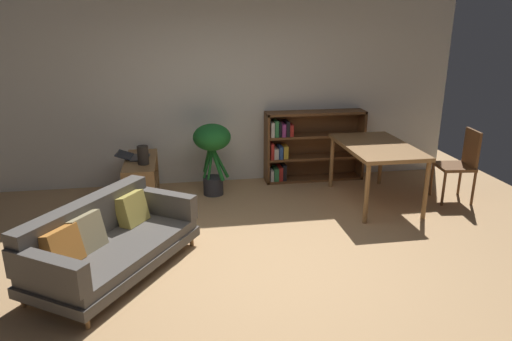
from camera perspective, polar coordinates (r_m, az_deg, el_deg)
The scene contains 10 objects.
ground_plane at distance 4.78m, azimuth 0.63°, elevation -11.46°, with size 8.16×8.16×0.00m, color tan.
back_wall_panel at distance 6.91m, azimuth -3.30°, elevation 9.63°, with size 6.80×0.10×2.70m, color silver.
fabric_couch at distance 4.74m, azimuth -17.80°, elevation -8.18°, with size 1.65×1.90×0.70m.
media_console at distance 6.41m, azimuth -13.81°, elevation -1.33°, with size 0.40×1.08×0.59m.
open_laptop at distance 6.41m, azimuth -14.66°, elevation 1.66°, with size 0.45×0.36×0.09m.
desk_speaker at distance 6.09m, azimuth -13.68°, elevation 1.84°, with size 0.14×0.14×0.24m.
potted_floor_plant at distance 6.41m, azimuth -5.39°, elevation 2.98°, with size 0.52×0.56×1.01m.
dining_table at distance 6.31m, azimuth 14.56°, elevation 2.39°, with size 0.86×1.42×0.79m.
dining_chair_near at distance 6.79m, azimuth 23.81°, elevation 1.00°, with size 0.48×0.47×0.98m.
bookshelf at distance 7.12m, azimuth 6.25°, elevation 3.03°, with size 1.51×0.32×1.06m.
Camera 1 is at (-0.74, -4.10, 2.35)m, focal length 32.65 mm.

